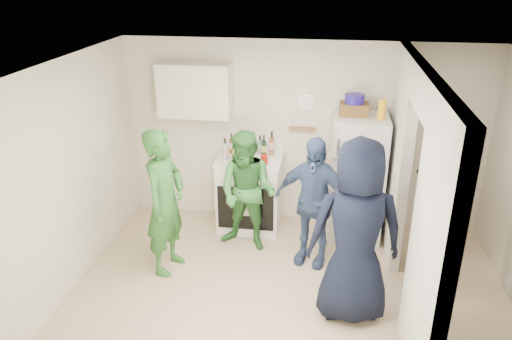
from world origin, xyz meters
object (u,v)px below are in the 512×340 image
at_px(blue_bowl, 355,99).
at_px(yellow_cup_stack_top, 382,109).
at_px(person_green_center, 247,192).
at_px(person_denim, 313,202).
at_px(person_nook, 438,225).
at_px(person_green_left, 165,202).
at_px(person_navy, 356,233).
at_px(wicker_basket, 354,109).
at_px(fridge, 357,178).
at_px(stove, 250,192).

bearing_deg(blue_bowl, yellow_cup_stack_top, -25.11).
relative_size(person_green_center, person_denim, 0.96).
bearing_deg(yellow_cup_stack_top, person_nook, -57.76).
relative_size(person_green_left, person_navy, 0.91).
xyz_separation_m(person_green_left, person_nook, (3.01, 0.08, -0.08)).
relative_size(person_green_left, person_nook, 1.10).
xyz_separation_m(wicker_basket, blue_bowl, (0.00, 0.00, 0.13)).
relative_size(blue_bowl, yellow_cup_stack_top, 0.96).
bearing_deg(fridge, person_green_left, -152.53).
bearing_deg(blue_bowl, person_green_left, -150.37).
xyz_separation_m(fridge, person_green_left, (-2.19, -1.14, 0.05)).
bearing_deg(blue_bowl, person_navy, -89.19).
xyz_separation_m(person_green_center, person_nook, (2.17, -0.54, 0.02)).
distance_m(blue_bowl, person_green_left, 2.59).
relative_size(stove, person_green_left, 0.58).
bearing_deg(person_green_center, person_navy, -27.61).
distance_m(person_green_left, person_denim, 1.70).
distance_m(stove, person_green_center, 0.61).
xyz_separation_m(stove, person_green_left, (-0.79, -1.17, 0.36)).
bearing_deg(person_green_left, fridge, -50.77).
xyz_separation_m(stove, person_denim, (0.87, -0.77, 0.30)).
bearing_deg(person_denim, person_green_center, -179.60).
distance_m(fridge, yellow_cup_stack_top, 0.98).
distance_m(blue_bowl, yellow_cup_stack_top, 0.36).
xyz_separation_m(person_denim, person_nook, (1.36, -0.33, -0.01)).
xyz_separation_m(stove, yellow_cup_stack_top, (1.62, -0.13, 1.26)).
distance_m(stove, person_navy, 2.20).
bearing_deg(person_green_center, person_green_left, -129.37).
bearing_deg(person_green_left, person_nook, -76.81).
height_order(fridge, person_green_center, fridge).
height_order(blue_bowl, person_green_center, blue_bowl).
bearing_deg(person_nook, stove, -108.77).
height_order(person_green_left, person_navy, person_navy).
distance_m(yellow_cup_stack_top, person_green_center, 1.90).
relative_size(yellow_cup_stack_top, person_nook, 0.16).
distance_m(person_green_center, person_nook, 2.23).
relative_size(yellow_cup_stack_top, person_navy, 0.13).
relative_size(fridge, person_denim, 1.03).
bearing_deg(blue_bowl, wicker_basket, 0.00).
xyz_separation_m(stove, person_navy, (1.32, -1.70, 0.45)).
bearing_deg(person_denim, person_green_left, -151.15).
bearing_deg(person_green_left, yellow_cup_stack_top, -54.94).
bearing_deg(person_nook, person_denim, -96.15).
relative_size(wicker_basket, person_green_left, 0.20).
relative_size(stove, person_navy, 0.53).
relative_size(person_green_center, person_navy, 0.80).
xyz_separation_m(person_green_left, person_navy, (2.11, -0.53, 0.09)).
height_order(person_green_center, person_navy, person_navy).
height_order(person_navy, person_nook, person_navy).
bearing_deg(person_green_left, wicker_basket, -48.61).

